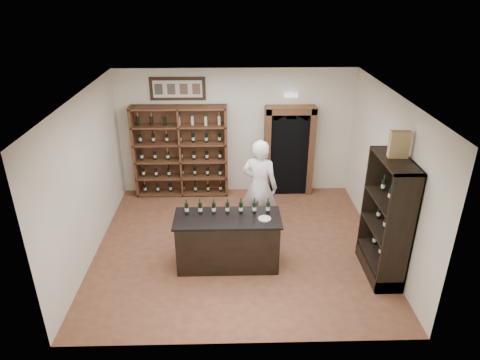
{
  "coord_description": "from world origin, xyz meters",
  "views": [
    {
      "loc": [
        -0.15,
        -7.09,
        4.78
      ],
      "look_at": [
        0.04,
        0.3,
        1.29
      ],
      "focal_mm": 32.0,
      "sensor_mm": 36.0,
      "label": 1
    }
  ],
  "objects_px": {
    "wine_shelf": "(181,151)",
    "wine_crate": "(399,144)",
    "counter_bottle_0": "(187,208)",
    "tasting_counter": "(228,242)",
    "side_cabinet": "(385,236)",
    "shopkeeper": "(260,187)"
  },
  "relations": [
    {
      "from": "wine_shelf",
      "to": "wine_crate",
      "type": "relative_size",
      "value": 5.03
    },
    {
      "from": "counter_bottle_0",
      "to": "wine_shelf",
      "type": "bearing_deg",
      "value": 97.75
    },
    {
      "from": "wine_shelf",
      "to": "wine_crate",
      "type": "bearing_deg",
      "value": -39.59
    },
    {
      "from": "wine_crate",
      "to": "tasting_counter",
      "type": "bearing_deg",
      "value": 178.43
    },
    {
      "from": "counter_bottle_0",
      "to": "wine_crate",
      "type": "bearing_deg",
      "value": -6.17
    },
    {
      "from": "side_cabinet",
      "to": "tasting_counter",
      "type": "bearing_deg",
      "value": 173.72
    },
    {
      "from": "wine_shelf",
      "to": "counter_bottle_0",
      "type": "height_order",
      "value": "wine_shelf"
    },
    {
      "from": "shopkeeper",
      "to": "side_cabinet",
      "type": "bearing_deg",
      "value": 161.9
    },
    {
      "from": "counter_bottle_0",
      "to": "shopkeeper",
      "type": "height_order",
      "value": "shopkeeper"
    },
    {
      "from": "counter_bottle_0",
      "to": "shopkeeper",
      "type": "xyz_separation_m",
      "value": [
        1.36,
        1.06,
        -0.11
      ]
    },
    {
      "from": "tasting_counter",
      "to": "side_cabinet",
      "type": "xyz_separation_m",
      "value": [
        2.72,
        -0.3,
        0.26
      ]
    },
    {
      "from": "shopkeeper",
      "to": "wine_crate",
      "type": "height_order",
      "value": "wine_crate"
    },
    {
      "from": "side_cabinet",
      "to": "wine_crate",
      "type": "relative_size",
      "value": 5.03
    },
    {
      "from": "side_cabinet",
      "to": "shopkeeper",
      "type": "height_order",
      "value": "side_cabinet"
    },
    {
      "from": "tasting_counter",
      "to": "shopkeeper",
      "type": "relative_size",
      "value": 0.94
    },
    {
      "from": "wine_crate",
      "to": "side_cabinet",
      "type": "bearing_deg",
      "value": -87.23
    },
    {
      "from": "tasting_counter",
      "to": "counter_bottle_0",
      "type": "relative_size",
      "value": 6.27
    },
    {
      "from": "side_cabinet",
      "to": "wine_crate",
      "type": "height_order",
      "value": "wine_crate"
    },
    {
      "from": "side_cabinet",
      "to": "shopkeeper",
      "type": "bearing_deg",
      "value": 144.23
    },
    {
      "from": "tasting_counter",
      "to": "side_cabinet",
      "type": "height_order",
      "value": "side_cabinet"
    },
    {
      "from": "wine_shelf",
      "to": "side_cabinet",
      "type": "bearing_deg",
      "value": -40.21
    },
    {
      "from": "wine_shelf",
      "to": "side_cabinet",
      "type": "height_order",
      "value": "same"
    }
  ]
}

